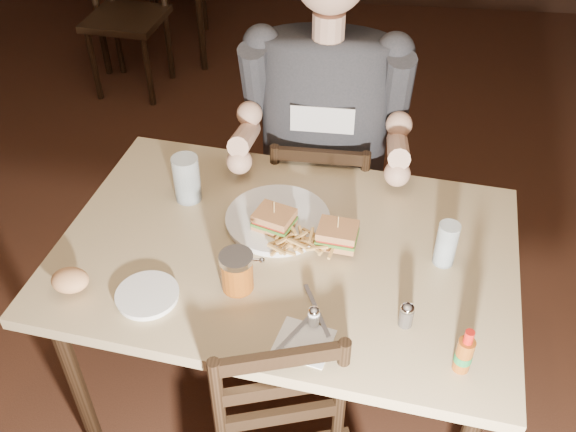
# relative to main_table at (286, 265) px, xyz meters

# --- Properties ---
(room_shell) EXTENTS (7.00, 7.00, 7.00)m
(room_shell) POSITION_rel_main_table_xyz_m (-0.20, 0.26, 0.70)
(room_shell) COLOR black
(room_shell) RESTS_ON ground
(main_table) EXTENTS (1.44, 1.05, 0.77)m
(main_table) POSITION_rel_main_table_xyz_m (0.00, 0.00, 0.00)
(main_table) COLOR tan
(main_table) RESTS_ON ground
(chair_far) EXTENTS (0.39, 0.43, 0.84)m
(chair_far) POSITION_rel_main_table_xyz_m (0.07, 0.60, -0.28)
(chair_far) COLOR black
(chair_far) RESTS_ON ground
(bg_chair_near) EXTENTS (0.48, 0.52, 0.94)m
(bg_chair_near) POSITION_rel_main_table_xyz_m (-1.24, 2.21, -0.23)
(bg_chair_near) COLOR black
(bg_chair_near) RESTS_ON ground
(diner) EXTENTS (0.61, 0.48, 1.04)m
(diner) POSITION_rel_main_table_xyz_m (0.07, 0.54, 0.25)
(diner) COLOR #2F2E33
(diner) RESTS_ON chair_far
(dinner_plate) EXTENTS (0.35, 0.35, 0.02)m
(dinner_plate) POSITION_rel_main_table_xyz_m (-0.04, 0.11, 0.08)
(dinner_plate) COLOR white
(dinner_plate) RESTS_ON main_table
(sandwich_left) EXTENTS (0.14, 0.12, 0.10)m
(sandwich_left) POSITION_rel_main_table_xyz_m (-0.04, 0.06, 0.14)
(sandwich_left) COLOR #CA8548
(sandwich_left) RESTS_ON dinner_plate
(sandwich_right) EXTENTS (0.13, 0.11, 0.10)m
(sandwich_right) POSITION_rel_main_table_xyz_m (0.15, 0.02, 0.14)
(sandwich_right) COLOR #CA8548
(sandwich_right) RESTS_ON dinner_plate
(fries_pile) EXTENTS (0.27, 0.20, 0.04)m
(fries_pile) POSITION_rel_main_table_xyz_m (0.05, -0.01, 0.11)
(fries_pile) COLOR #DEAA59
(fries_pile) RESTS_ON dinner_plate
(ketchup_dollop) EXTENTS (0.04, 0.04, 0.01)m
(ketchup_dollop) POSITION_rel_main_table_xyz_m (0.13, 0.08, 0.09)
(ketchup_dollop) COLOR maroon
(ketchup_dollop) RESTS_ON dinner_plate
(glass_left) EXTENTS (0.09, 0.09, 0.16)m
(glass_left) POSITION_rel_main_table_xyz_m (-0.34, 0.20, 0.15)
(glass_left) COLOR silver
(glass_left) RESTS_ON main_table
(glass_right) EXTENTS (0.07, 0.07, 0.14)m
(glass_right) POSITION_rel_main_table_xyz_m (0.46, -0.01, 0.14)
(glass_right) COLOR silver
(glass_right) RESTS_ON main_table
(hot_sauce) EXTENTS (0.05, 0.05, 0.14)m
(hot_sauce) POSITION_rel_main_table_xyz_m (0.47, -0.38, 0.14)
(hot_sauce) COLOR brown
(hot_sauce) RESTS_ON main_table
(salt_shaker) EXTENTS (0.03, 0.03, 0.06)m
(salt_shaker) POSITION_rel_main_table_xyz_m (0.11, -0.28, 0.10)
(salt_shaker) COLOR white
(salt_shaker) RESTS_ON main_table
(pepper_shaker) EXTENTS (0.04, 0.04, 0.07)m
(pepper_shaker) POSITION_rel_main_table_xyz_m (0.34, -0.25, 0.11)
(pepper_shaker) COLOR #38332D
(pepper_shaker) RESTS_ON main_table
(syrup_dispenser) EXTENTS (0.10, 0.10, 0.12)m
(syrup_dispenser) POSITION_rel_main_table_xyz_m (-0.11, -0.17, 0.13)
(syrup_dispenser) COLOR brown
(syrup_dispenser) RESTS_ON main_table
(napkin) EXTENTS (0.17, 0.16, 0.00)m
(napkin) POSITION_rel_main_table_xyz_m (0.09, -0.34, 0.07)
(napkin) COLOR white
(napkin) RESTS_ON main_table
(knife) EXTENTS (0.09, 0.18, 0.00)m
(knife) POSITION_rel_main_table_xyz_m (0.11, -0.24, 0.08)
(knife) COLOR silver
(knife) RESTS_ON napkin
(fork) EXTENTS (0.09, 0.14, 0.00)m
(fork) POSITION_rel_main_table_xyz_m (0.05, -0.33, 0.08)
(fork) COLOR silver
(fork) RESTS_ON napkin
(side_plate) EXTENTS (0.19, 0.19, 0.01)m
(side_plate) POSITION_rel_main_table_xyz_m (-0.35, -0.24, 0.08)
(side_plate) COLOR white
(side_plate) RESTS_ON main_table
(bread_roll) EXTENTS (0.11, 0.10, 0.06)m
(bread_roll) POSITION_rel_main_table_xyz_m (-0.56, -0.24, 0.11)
(bread_roll) COLOR tan
(bread_roll) RESTS_ON side_plate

